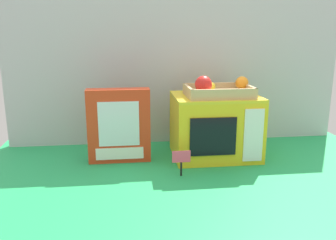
# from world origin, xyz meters

# --- Properties ---
(ground_plane) EXTENTS (1.70, 1.70, 0.00)m
(ground_plane) POSITION_xyz_m (0.00, 0.00, 0.00)
(ground_plane) COLOR #219E54
(ground_plane) RESTS_ON ground
(display_back_panel) EXTENTS (1.61, 0.03, 0.70)m
(display_back_panel) POSITION_xyz_m (0.00, 0.25, 0.35)
(display_back_panel) COLOR #B7BABF
(display_back_panel) RESTS_ON ground
(toy_microwave) EXTENTS (0.36, 0.29, 0.27)m
(toy_microwave) POSITION_xyz_m (0.13, 0.01, 0.14)
(toy_microwave) COLOR yellow
(toy_microwave) RESTS_ON ground
(food_groups_crate) EXTENTS (0.28, 0.19, 0.09)m
(food_groups_crate) POSITION_xyz_m (0.13, -0.02, 0.30)
(food_groups_crate) COLOR tan
(food_groups_crate) RESTS_ON toy_microwave
(cookie_set_box) EXTENTS (0.26, 0.07, 0.31)m
(cookie_set_box) POSITION_xyz_m (-0.28, -0.01, 0.15)
(cookie_set_box) COLOR red
(cookie_set_box) RESTS_ON ground
(price_sign) EXTENTS (0.07, 0.01, 0.10)m
(price_sign) POSITION_xyz_m (-0.05, -0.20, 0.07)
(price_sign) COLOR black
(price_sign) RESTS_ON ground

